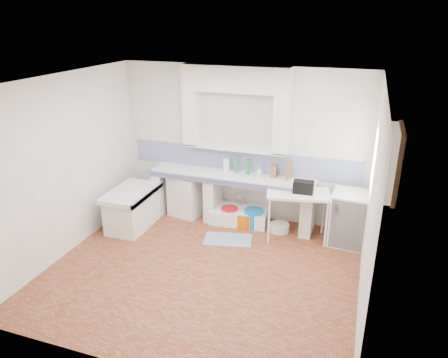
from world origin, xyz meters
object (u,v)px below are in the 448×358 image
(sink, at_px, (239,216))
(side_table, at_px, (297,216))
(fridge, at_px, (349,218))
(stove, at_px, (187,194))

(sink, xyz_separation_m, side_table, (1.09, -0.27, 0.30))
(side_table, distance_m, fridge, 0.85)
(stove, bearing_deg, side_table, 2.14)
(stove, relative_size, side_table, 0.77)
(sink, distance_m, side_table, 1.16)
(sink, xyz_separation_m, fridge, (1.93, -0.14, 0.33))
(sink, bearing_deg, side_table, -18.94)
(stove, distance_m, fridge, 2.99)
(side_table, xyz_separation_m, fridge, (0.84, 0.13, 0.02))
(stove, xyz_separation_m, sink, (1.05, -0.02, -0.27))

